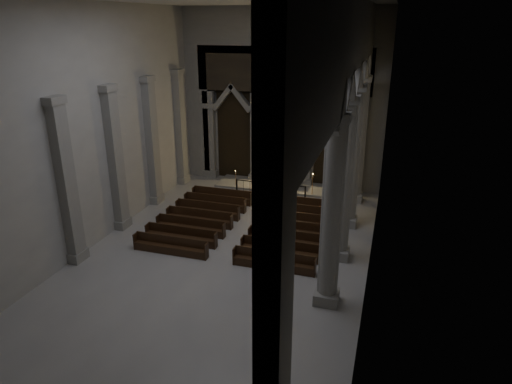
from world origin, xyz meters
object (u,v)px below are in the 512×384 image
altar_rail (270,187)px  altar (285,177)px  candle_stand_left (236,183)px  worshipper (276,194)px  candle_stand_right (312,190)px  pews (244,226)px

altar_rail → altar: bearing=75.8°
candle_stand_left → worshipper: worshipper is taller
altar_rail → worshipper: (0.73, -1.21, 0.03)m
altar_rail → candle_stand_right: candle_stand_right is taller
candle_stand_left → candle_stand_right: (5.50, -0.23, 0.11)m
candle_stand_left → pews: candle_stand_left is taller
candle_stand_left → worshipper: bearing=-31.8°
candle_stand_right → candle_stand_left: bearing=177.6°
altar_rail → candle_stand_right: (2.70, 0.74, -0.19)m
altar → worshipper: (0.21, -3.23, -0.04)m
pews → worshipper: 4.49m
candle_stand_left → candle_stand_right: size_ratio=0.76×
altar_rail → candle_stand_left: candle_stand_left is taller
altar → candle_stand_right: candle_stand_right is taller
candle_stand_right → worshipper: size_ratio=1.22×
altar → worshipper: bearing=-86.2°
altar → altar_rail: 2.09m
altar → candle_stand_right: size_ratio=1.33×
altar → pews: altar is taller
pews → worshipper: worshipper is taller
candle_stand_left → pews: (2.79, -6.60, -0.04)m
candle_stand_left → worshipper: size_ratio=0.92×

